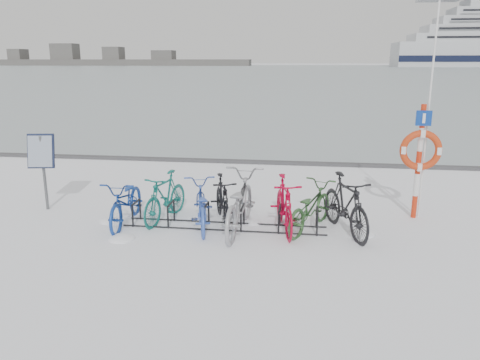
% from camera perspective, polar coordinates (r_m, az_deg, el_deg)
% --- Properties ---
extents(ground, '(900.00, 900.00, 0.00)m').
position_cam_1_polar(ground, '(9.29, -1.91, -5.76)').
color(ground, white).
rests_on(ground, ground).
extents(ice_sheet, '(400.00, 298.00, 0.02)m').
position_cam_1_polar(ice_sheet, '(163.63, 7.58, 13.19)').
color(ice_sheet, '#A0AEB5').
rests_on(ice_sheet, ground).
extents(quay_edge, '(400.00, 0.25, 0.10)m').
position_cam_1_polar(quay_edge, '(14.91, 1.93, 2.20)').
color(quay_edge, '#3F3F42').
rests_on(quay_edge, ground).
extents(bike_rack, '(4.00, 0.48, 0.46)m').
position_cam_1_polar(bike_rack, '(9.23, -1.92, -4.71)').
color(bike_rack, black).
rests_on(bike_rack, ground).
extents(info_board, '(0.59, 0.31, 1.68)m').
position_cam_1_polar(info_board, '(10.91, -23.04, 2.75)').
color(info_board, '#595B5E').
rests_on(info_board, ground).
extents(lifebuoy_station, '(0.83, 0.23, 4.29)m').
position_cam_1_polar(lifebuoy_station, '(10.09, 21.17, 3.37)').
color(lifebuoy_station, red).
rests_on(lifebuoy_station, ground).
extents(shoreline, '(180.00, 12.00, 9.50)m').
position_cam_1_polar(shoreline, '(295.64, -17.30, 13.72)').
color(shoreline, '#494949').
rests_on(shoreline, ground).
extents(bike_0, '(0.77, 1.92, 0.99)m').
position_cam_1_polar(bike_0, '(9.62, -13.68, -2.37)').
color(bike_0, navy).
rests_on(bike_0, ground).
extents(bike_1, '(0.84, 1.77, 1.03)m').
position_cam_1_polar(bike_1, '(9.69, -9.11, -1.88)').
color(bike_1, '#116159').
rests_on(bike_1, ground).
extents(bike_2, '(1.06, 1.89, 0.94)m').
position_cam_1_polar(bike_2, '(9.22, -4.81, -2.88)').
color(bike_2, '#3759BE').
rests_on(bike_2, ground).
extents(bike_3, '(0.95, 1.69, 0.98)m').
position_cam_1_polar(bike_3, '(9.49, -2.16, -2.23)').
color(bike_3, black).
rests_on(bike_3, ground).
extents(bike_4, '(0.91, 2.26, 1.16)m').
position_cam_1_polar(bike_4, '(8.98, -0.16, -2.57)').
color(bike_4, '#93959A').
rests_on(bike_4, ground).
extents(bike_5, '(0.85, 1.86, 1.08)m').
position_cam_1_polar(bike_5, '(9.03, 5.43, -2.82)').
color(bike_5, '#BB0329').
rests_on(bike_5, ground).
extents(bike_6, '(1.33, 1.90, 0.95)m').
position_cam_1_polar(bike_6, '(9.16, 8.53, -3.09)').
color(bike_6, '#2E582C').
rests_on(bike_6, ground).
extents(bike_7, '(1.19, 1.99, 1.15)m').
position_cam_1_polar(bike_7, '(9.07, 12.75, -2.79)').
color(bike_7, black).
rests_on(bike_7, ground).
extents(snow_drifts, '(5.48, 1.85, 0.18)m').
position_cam_1_polar(snow_drifts, '(9.25, -0.68, -5.84)').
color(snow_drifts, white).
rests_on(snow_drifts, ground).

